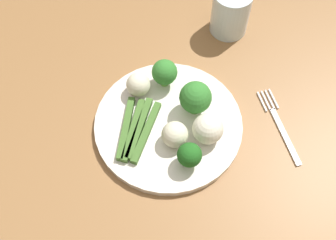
% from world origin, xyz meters
% --- Properties ---
extents(ground_plane, '(6.00, 6.00, 0.02)m').
position_xyz_m(ground_plane, '(0.00, 0.00, -0.01)').
color(ground_plane, tan).
extents(dining_table, '(1.19, 0.98, 0.76)m').
position_xyz_m(dining_table, '(0.00, 0.00, 0.65)').
color(dining_table, olive).
rests_on(dining_table, ground_plane).
extents(plate, '(0.27, 0.27, 0.01)m').
position_xyz_m(plate, '(0.01, 0.00, 0.77)').
color(plate, silver).
rests_on(plate, dining_table).
extents(asparagus_bundle, '(0.10, 0.13, 0.01)m').
position_xyz_m(asparagus_bundle, '(-0.05, -0.00, 0.78)').
color(asparagus_bundle, '#3D6626').
rests_on(asparagus_bundle, plate).
extents(broccoli_back, '(0.06, 0.06, 0.07)m').
position_xyz_m(broccoli_back, '(0.07, 0.01, 0.81)').
color(broccoli_back, '#609E3D').
rests_on(broccoli_back, plate).
extents(broccoli_outer_edge, '(0.04, 0.04, 0.05)m').
position_xyz_m(broccoli_outer_edge, '(0.03, -0.09, 0.80)').
color(broccoli_outer_edge, '#4C7F2B').
rests_on(broccoli_outer_edge, plate).
extents(broccoli_left, '(0.05, 0.05, 0.06)m').
position_xyz_m(broccoli_left, '(0.03, 0.09, 0.81)').
color(broccoli_left, '#609E3D').
rests_on(broccoli_left, plate).
extents(cauliflower_near_fork, '(0.04, 0.04, 0.04)m').
position_xyz_m(cauliflower_near_fork, '(-0.02, 0.08, 0.80)').
color(cauliflower_near_fork, beige).
rests_on(cauliflower_near_fork, plate).
extents(cauliflower_mid, '(0.05, 0.05, 0.05)m').
position_xyz_m(cauliflower_mid, '(0.07, -0.05, 0.80)').
color(cauliflower_mid, silver).
rests_on(cauliflower_mid, plate).
extents(cauliflower_front_left, '(0.05, 0.05, 0.05)m').
position_xyz_m(cauliflower_front_left, '(0.01, -0.04, 0.80)').
color(cauliflower_front_left, beige).
rests_on(cauliflower_front_left, plate).
extents(fork, '(0.03, 0.17, 0.00)m').
position_xyz_m(fork, '(0.21, -0.05, 0.76)').
color(fork, silver).
rests_on(fork, dining_table).
extents(water_glass, '(0.08, 0.08, 0.10)m').
position_xyz_m(water_glass, '(0.20, 0.19, 0.81)').
color(water_glass, silver).
rests_on(water_glass, dining_table).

